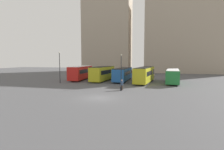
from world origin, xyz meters
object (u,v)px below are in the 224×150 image
(suitcase, at_px, (121,88))
(lamp_post_1, at_px, (121,67))
(lamp_post_0, at_px, (60,65))
(bus_3, at_px, (145,74))
(traveler, at_px, (122,84))
(bus_1, at_px, (103,73))
(bus_2, at_px, (123,74))
(bus_4, at_px, (173,76))
(bus_0, at_px, (81,72))

(suitcase, bearing_deg, lamp_post_1, -13.36)
(lamp_post_0, distance_m, lamp_post_1, 13.29)
(bus_3, xyz_separation_m, lamp_post_1, (-4.06, -5.65, 1.66))
(bus_3, height_order, traveler, bus_3)
(bus_3, bearing_deg, lamp_post_0, 113.55)
(bus_1, distance_m, bus_2, 4.71)
(lamp_post_0, bearing_deg, bus_1, 36.95)
(traveler, bearing_deg, bus_3, -39.92)
(bus_3, xyz_separation_m, suitcase, (-3.08, -10.97, -1.46))
(lamp_post_0, bearing_deg, bus_2, 29.83)
(bus_3, distance_m, lamp_post_0, 18.12)
(bus_2, bearing_deg, suitcase, -170.31)
(lamp_post_1, bearing_deg, lamp_post_0, 176.88)
(bus_1, distance_m, traveler, 13.12)
(bus_1, relative_size, bus_4, 0.98)
(bus_3, relative_size, lamp_post_0, 1.72)
(bus_1, relative_size, suitcase, 10.66)
(bus_3, bearing_deg, bus_0, 91.88)
(bus_3, relative_size, traveler, 6.53)
(bus_3, xyz_separation_m, bus_4, (5.79, 0.72, -0.24))
(lamp_post_0, height_order, lamp_post_1, lamp_post_0)
(bus_4, bearing_deg, lamp_post_0, 109.42)
(traveler, xyz_separation_m, lamp_post_0, (-14.29, 5.53, 2.75))
(bus_0, relative_size, lamp_post_0, 1.57)
(bus_2, xyz_separation_m, lamp_post_0, (-12.23, -7.01, 2.15))
(traveler, bearing_deg, bus_1, 6.49)
(bus_2, xyz_separation_m, lamp_post_1, (1.03, -7.74, 1.83))
(bus_0, distance_m, suitcase, 17.67)
(bus_0, xyz_separation_m, bus_2, (10.35, 0.52, -0.19))
(traveler, distance_m, lamp_post_1, 5.48)
(bus_1, bearing_deg, traveler, -144.54)
(bus_1, height_order, lamp_post_0, lamp_post_0)
(traveler, relative_size, lamp_post_0, 0.26)
(lamp_post_1, bearing_deg, suitcase, -79.60)
(bus_4, height_order, lamp_post_1, lamp_post_1)
(bus_0, bearing_deg, bus_3, -98.90)
(traveler, bearing_deg, lamp_post_1, -11.74)
(bus_1, bearing_deg, bus_4, -85.30)
(bus_1, bearing_deg, bus_3, -89.86)
(lamp_post_0, bearing_deg, lamp_post_1, -3.12)
(bus_0, height_order, bus_1, bus_0)
(bus_1, xyz_separation_m, bus_4, (15.42, -0.14, -0.24))
(bus_4, height_order, traveler, bus_4)
(bus_0, distance_m, traveler, 17.29)
(traveler, xyz_separation_m, suitcase, (-0.05, -0.51, -0.69))
(bus_0, relative_size, bus_2, 0.91)
(bus_0, height_order, bus_3, bus_0)
(bus_1, relative_size, lamp_post_0, 1.54)
(bus_3, distance_m, suitcase, 11.49)
(bus_3, height_order, bus_4, bus_3)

